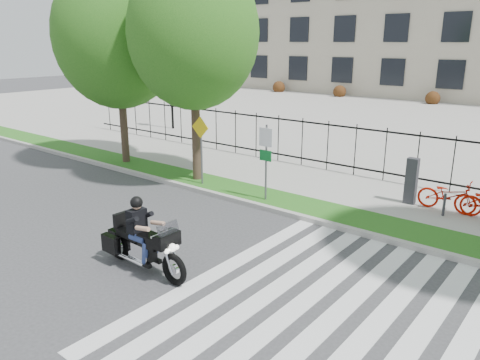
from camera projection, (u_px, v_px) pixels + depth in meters
The scene contains 13 objects.
ground at pixel (156, 247), 12.29m from camera, with size 120.00×120.00×0.00m, color #37373A.
curb at pixel (251, 204), 15.33m from camera, with size 60.00×0.20×0.15m, color #A29F98.
grass_verge at pixel (266, 197), 15.97m from camera, with size 60.00×1.50×0.15m, color #1E5A16.
sidewalk at pixel (304, 181), 17.84m from camera, with size 60.00×3.50×0.15m, color #A9A69E.
plaza at pixel (442, 122), 30.97m from camera, with size 80.00×34.00×0.10m, color #A9A69E.
crosswalk_stripes at pixel (317, 310), 9.40m from camera, with size 5.70×8.00×0.01m, color silver, non-canonical shape.
iron_fence at pixel (328, 146), 18.84m from camera, with size 30.00×0.06×2.00m, color black, non-canonical shape.
lamp_post_left at pixel (171, 76), 27.54m from camera, with size 1.06×0.70×4.25m.
street_tree_0 at pixel (117, 36), 18.94m from camera, with size 5.14×5.14×8.22m.
street_tree_1 at pixel (193, 33), 16.37m from camera, with size 4.67×4.67×8.00m.
sign_pole_regulatory at pixel (266, 153), 15.07m from camera, with size 0.50×0.09×2.50m.
sign_pole_warning at pixel (201, 141), 16.80m from camera, with size 0.78×0.09×2.49m.
motorcycle_rider at pixel (143, 242), 10.85m from camera, with size 2.81×0.83×2.17m.
Camera 1 is at (8.78, -7.41, 5.20)m, focal length 35.00 mm.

